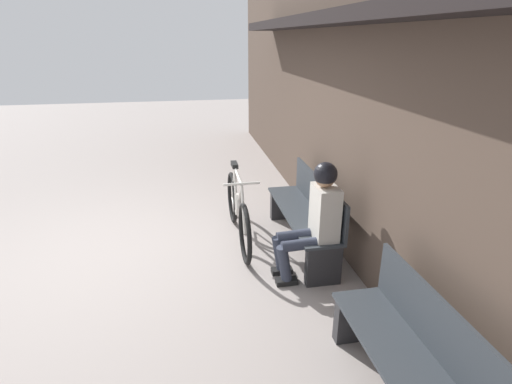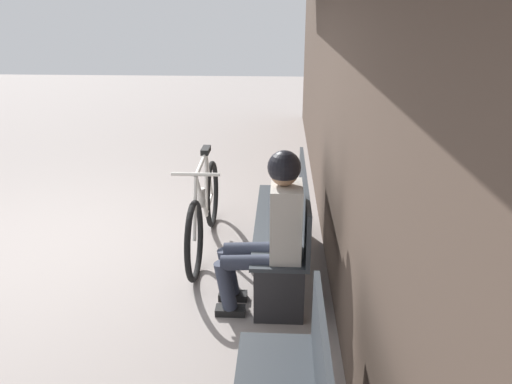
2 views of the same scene
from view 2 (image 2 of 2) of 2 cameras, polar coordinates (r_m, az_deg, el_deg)
ground_plane at (r=4.99m, az=-21.65°, el=-6.40°), size 24.00×24.00×0.00m
storefront_wall at (r=4.07m, az=9.71°, el=13.54°), size 12.00×0.56×3.20m
park_bench_near at (r=4.24m, az=3.53°, el=-3.74°), size 1.70×0.42×0.85m
bicycle at (r=4.59m, az=-5.96°, el=-2.26°), size 1.75×0.40×0.91m
person_seated at (r=3.53m, az=1.91°, el=-3.51°), size 0.34×0.62×1.23m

